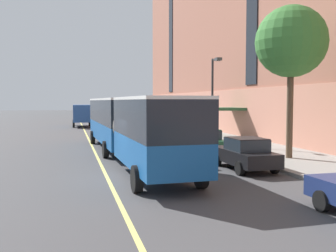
{
  "coord_description": "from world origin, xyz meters",
  "views": [
    {
      "loc": [
        -2.6,
        -17.06,
        3.31
      ],
      "look_at": [
        3.12,
        5.92,
        1.8
      ],
      "focal_mm": 42.0,
      "sensor_mm": 36.0,
      "label": 1
    }
  ],
  "objects_px": {
    "city_bus": "(127,123)",
    "parked_car_black_5": "(149,125)",
    "parked_car_navy_0": "(168,130)",
    "street_lamp": "(214,91)",
    "parked_car_black_6": "(245,154)",
    "box_truck": "(82,114)",
    "street_tree_mid_block": "(291,42)",
    "fire_hydrant": "(218,141)",
    "parked_car_green_1": "(204,141)"
  },
  "relations": [
    {
      "from": "city_bus",
      "to": "parked_car_black_5",
      "type": "height_order",
      "value": "city_bus"
    },
    {
      "from": "city_bus",
      "to": "parked_car_navy_0",
      "type": "bearing_deg",
      "value": 65.0
    },
    {
      "from": "parked_car_navy_0",
      "to": "street_lamp",
      "type": "relative_size",
      "value": 0.69
    },
    {
      "from": "parked_car_black_6",
      "to": "box_truck",
      "type": "xyz_separation_m",
      "value": [
        -6.7,
        34.15,
        0.84
      ]
    },
    {
      "from": "parked_car_black_5",
      "to": "street_tree_mid_block",
      "type": "xyz_separation_m",
      "value": [
        3.7,
        -21.42,
        5.73
      ]
    },
    {
      "from": "box_truck",
      "to": "parked_car_black_6",
      "type": "bearing_deg",
      "value": -78.9
    },
    {
      "from": "parked_car_navy_0",
      "to": "box_truck",
      "type": "xyz_separation_m",
      "value": [
        -6.93,
        17.81,
        0.84
      ]
    },
    {
      "from": "street_tree_mid_block",
      "to": "parked_car_navy_0",
      "type": "bearing_deg",
      "value": 103.58
    },
    {
      "from": "parked_car_black_5",
      "to": "box_truck",
      "type": "height_order",
      "value": "box_truck"
    },
    {
      "from": "street_tree_mid_block",
      "to": "fire_hydrant",
      "type": "bearing_deg",
      "value": 106.71
    },
    {
      "from": "street_tree_mid_block",
      "to": "street_lamp",
      "type": "bearing_deg",
      "value": 103.53
    },
    {
      "from": "box_truck",
      "to": "street_tree_mid_block",
      "type": "height_order",
      "value": "street_tree_mid_block"
    },
    {
      "from": "box_truck",
      "to": "street_lamp",
      "type": "distance_m",
      "value": 26.3
    },
    {
      "from": "parked_car_green_1",
      "to": "box_truck",
      "type": "xyz_separation_m",
      "value": [
        -6.68,
        28.15,
        0.84
      ]
    },
    {
      "from": "parked_car_navy_0",
      "to": "box_truck",
      "type": "height_order",
      "value": "box_truck"
    },
    {
      "from": "parked_car_navy_0",
      "to": "fire_hydrant",
      "type": "bearing_deg",
      "value": -78.87
    },
    {
      "from": "fire_hydrant",
      "to": "street_tree_mid_block",
      "type": "bearing_deg",
      "value": -73.29
    },
    {
      "from": "city_bus",
      "to": "street_lamp",
      "type": "bearing_deg",
      "value": 31.15
    },
    {
      "from": "city_bus",
      "to": "parked_car_green_1",
      "type": "height_order",
      "value": "city_bus"
    },
    {
      "from": "parked_car_black_5",
      "to": "fire_hydrant",
      "type": "distance_m",
      "value": 15.37
    },
    {
      "from": "parked_car_green_1",
      "to": "parked_car_black_5",
      "type": "bearing_deg",
      "value": 90.07
    },
    {
      "from": "parked_car_black_6",
      "to": "box_truck",
      "type": "height_order",
      "value": "box_truck"
    },
    {
      "from": "city_bus",
      "to": "street_tree_mid_block",
      "type": "relative_size",
      "value": 2.47
    },
    {
      "from": "city_bus",
      "to": "parked_car_black_5",
      "type": "xyz_separation_m",
      "value": [
        4.89,
        18.27,
        -1.25
      ]
    },
    {
      "from": "city_bus",
      "to": "street_tree_mid_block",
      "type": "distance_m",
      "value": 10.19
    },
    {
      "from": "parked_car_navy_0",
      "to": "street_lamp",
      "type": "bearing_deg",
      "value": -76.35
    },
    {
      "from": "parked_car_green_1",
      "to": "box_truck",
      "type": "bearing_deg",
      "value": 103.36
    },
    {
      "from": "parked_car_navy_0",
      "to": "box_truck",
      "type": "bearing_deg",
      "value": 111.25
    },
    {
      "from": "fire_hydrant",
      "to": "street_lamp",
      "type": "bearing_deg",
      "value": 84.87
    },
    {
      "from": "parked_car_navy_0",
      "to": "fire_hydrant",
      "type": "distance_m",
      "value": 8.2
    },
    {
      "from": "box_truck",
      "to": "parked_car_green_1",
      "type": "bearing_deg",
      "value": -76.64
    },
    {
      "from": "parked_car_black_5",
      "to": "parked_car_black_6",
      "type": "distance_m",
      "value": 23.55
    },
    {
      "from": "parked_car_navy_0",
      "to": "city_bus",
      "type": "bearing_deg",
      "value": -115.0
    },
    {
      "from": "parked_car_green_1",
      "to": "box_truck",
      "type": "distance_m",
      "value": 28.94
    },
    {
      "from": "street_tree_mid_block",
      "to": "fire_hydrant",
      "type": "height_order",
      "value": "street_tree_mid_block"
    },
    {
      "from": "box_truck",
      "to": "fire_hydrant",
      "type": "bearing_deg",
      "value": -71.78
    },
    {
      "from": "box_truck",
      "to": "fire_hydrant",
      "type": "distance_m",
      "value": 27.24
    },
    {
      "from": "parked_car_navy_0",
      "to": "parked_car_black_6",
      "type": "relative_size",
      "value": 0.99
    },
    {
      "from": "city_bus",
      "to": "box_truck",
      "type": "distance_m",
      "value": 28.93
    },
    {
      "from": "parked_car_black_5",
      "to": "parked_car_black_6",
      "type": "relative_size",
      "value": 1.11
    },
    {
      "from": "box_truck",
      "to": "street_tree_mid_block",
      "type": "bearing_deg",
      "value": -72.07
    },
    {
      "from": "parked_car_navy_0",
      "to": "parked_car_black_6",
      "type": "bearing_deg",
      "value": -90.8
    },
    {
      "from": "box_truck",
      "to": "street_tree_mid_block",
      "type": "relative_size",
      "value": 0.77
    },
    {
      "from": "street_lamp",
      "to": "fire_hydrant",
      "type": "distance_m",
      "value": 3.69
    },
    {
      "from": "city_bus",
      "to": "parked_car_black_6",
      "type": "bearing_deg",
      "value": -46.94
    },
    {
      "from": "parked_car_navy_0",
      "to": "parked_car_black_5",
      "type": "bearing_deg",
      "value": 92.1
    },
    {
      "from": "parked_car_navy_0",
      "to": "parked_car_black_5",
      "type": "relative_size",
      "value": 0.89
    },
    {
      "from": "parked_car_green_1",
      "to": "street_lamp",
      "type": "relative_size",
      "value": 0.68
    },
    {
      "from": "box_truck",
      "to": "street_lamp",
      "type": "height_order",
      "value": "street_lamp"
    },
    {
      "from": "parked_car_black_6",
      "to": "street_tree_mid_block",
      "type": "xyz_separation_m",
      "value": [
        3.66,
        2.13,
        5.74
      ]
    }
  ]
}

